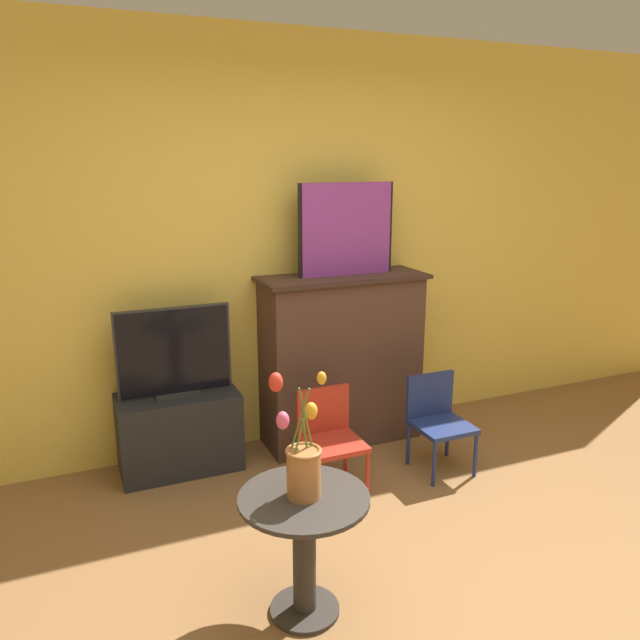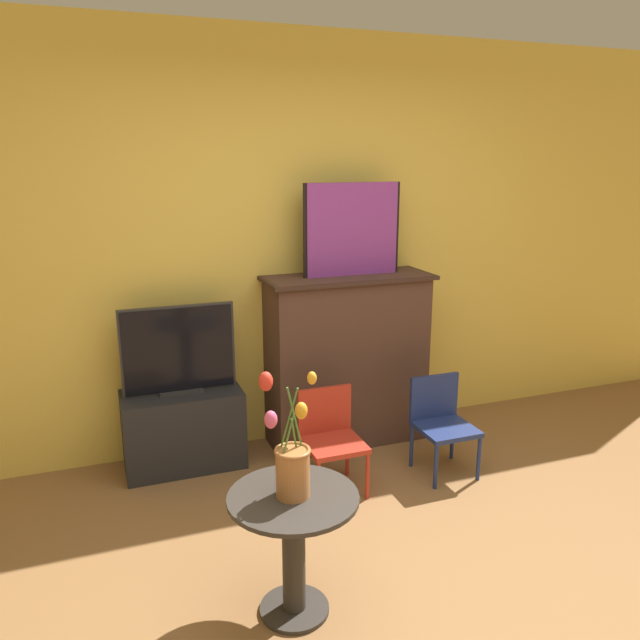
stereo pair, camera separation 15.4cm
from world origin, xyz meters
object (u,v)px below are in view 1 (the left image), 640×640
(chair_blue, at_px, (438,417))
(vase_tulips, at_px, (302,461))
(painting, at_px, (347,229))
(chair_red, at_px, (330,434))
(tv_monitor, at_px, (174,353))

(chair_blue, relative_size, vase_tulips, 1.16)
(painting, bearing_deg, chair_red, -122.72)
(vase_tulips, bearing_deg, painting, 58.95)
(tv_monitor, bearing_deg, painting, 0.37)
(tv_monitor, height_order, chair_blue, tv_monitor)
(tv_monitor, relative_size, chair_red, 1.16)
(chair_red, bearing_deg, chair_blue, -3.16)
(tv_monitor, relative_size, vase_tulips, 1.35)
(tv_monitor, height_order, chair_red, tv_monitor)
(painting, relative_size, chair_blue, 1.12)
(chair_blue, xyz_separation_m, vase_tulips, (-1.26, -0.89, 0.38))
(painting, distance_m, chair_red, 1.32)
(painting, relative_size, vase_tulips, 1.30)
(chair_red, bearing_deg, tv_monitor, 143.66)
(vase_tulips, bearing_deg, tv_monitor, 99.20)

